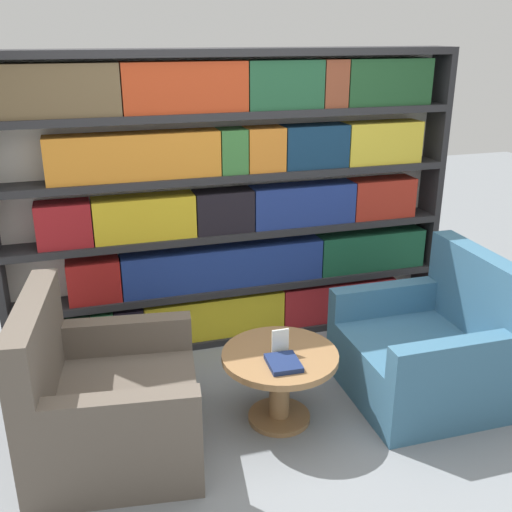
{
  "coord_description": "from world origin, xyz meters",
  "views": [
    {
      "loc": [
        -1.04,
        -2.68,
        2.21
      ],
      "look_at": [
        -0.02,
        0.68,
        0.88
      ],
      "focal_mm": 42.0,
      "sensor_mm": 36.0,
      "label": 1
    }
  ],
  "objects": [
    {
      "name": "coffee_table",
      "position": [
        -0.02,
        0.2,
        0.32
      ],
      "size": [
        0.68,
        0.68,
        0.45
      ],
      "color": "olive",
      "rests_on": "ground_plane"
    },
    {
      "name": "bookshelf",
      "position": [
        0.02,
        1.33,
        1.05
      ],
      "size": [
        3.24,
        0.3,
        2.1
      ],
      "color": "silver",
      "rests_on": "ground_plane"
    },
    {
      "name": "armchair_right",
      "position": [
        0.98,
        0.21,
        0.3
      ],
      "size": [
        0.9,
        0.95,
        0.93
      ],
      "rotation": [
        0.0,
        0.0,
        -1.58
      ],
      "color": "#386684",
      "rests_on": "ground_plane"
    },
    {
      "name": "ground_plane",
      "position": [
        0.0,
        0.0,
        0.0
      ],
      "size": [
        14.0,
        14.0,
        0.0
      ],
      "primitive_type": "plane",
      "color": "gray"
    },
    {
      "name": "armchair_left",
      "position": [
        -1.02,
        0.21,
        0.3
      ],
      "size": [
        1.0,
        1.05,
        0.93
      ],
      "rotation": [
        0.0,
        0.0,
        1.44
      ],
      "color": "brown",
      "rests_on": "ground_plane"
    },
    {
      "name": "table_sign",
      "position": [
        -0.02,
        0.2,
        0.52
      ],
      "size": [
        0.1,
        0.06,
        0.15
      ],
      "color": "black",
      "rests_on": "coffee_table"
    },
    {
      "name": "stray_book",
      "position": [
        -0.04,
        0.07,
        0.47
      ],
      "size": [
        0.18,
        0.22,
        0.03
      ],
      "color": "navy",
      "rests_on": "coffee_table"
    }
  ]
}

